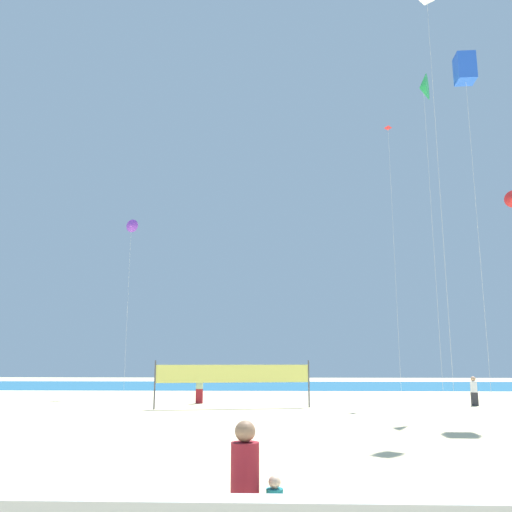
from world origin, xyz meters
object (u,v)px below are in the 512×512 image
object	(u,v)px
mother_figure	(245,482)
volleyball_net	(234,375)
kite_violet_delta	(131,226)
toddler_figure	(275,512)
kite_blue_box	(465,69)
beachgoer_sage_shirt	(199,386)
kite_green_delta	(423,88)
kite_red_diamond	(389,147)
beachgoer_white_shirt	(474,390)

from	to	relation	value
mother_figure	volleyball_net	xyz separation A→B (m)	(-1.82, 21.02, 0.77)
kite_violet_delta	volleyball_net	bearing A→B (deg)	-48.71
toddler_figure	mother_figure	bearing A→B (deg)	177.36
kite_violet_delta	kite_blue_box	bearing A→B (deg)	-30.14
beachgoer_sage_shirt	kite_green_delta	xyz separation A→B (m)	(12.65, -3.63, 16.28)
beachgoer_sage_shirt	kite_red_diamond	world-z (taller)	kite_red_diamond
mother_figure	kite_green_delta	xyz separation A→B (m)	(8.64, 20.46, 16.36)
kite_red_diamond	kite_green_delta	xyz separation A→B (m)	(0.85, -5.40, 1.23)
mother_figure	kite_violet_delta	bearing A→B (deg)	127.37
toddler_figure	beachgoer_white_shirt	size ratio (longest dim) A/B	0.61
toddler_figure	volleyball_net	bearing A→B (deg)	96.88
volleyball_net	kite_violet_delta	xyz separation A→B (m)	(-8.36, 9.51, 10.43)
kite_green_delta	toddler_figure	bearing A→B (deg)	-111.95
beachgoer_white_shirt	volleyball_net	distance (m)	13.08
mother_figure	kite_violet_delta	xyz separation A→B (m)	(-10.18, 30.54, 11.20)
volleyball_net	kite_red_diamond	size ratio (longest dim) A/B	0.45
mother_figure	kite_red_diamond	bearing A→B (deg)	92.18
kite_violet_delta	beachgoer_white_shirt	bearing A→B (deg)	-19.35
kite_red_diamond	kite_violet_delta	xyz separation A→B (m)	(-17.96, 4.67, -3.93)
kite_violet_delta	toddler_figure	bearing A→B (deg)	-70.94
toddler_figure	beachgoer_sage_shirt	bearing A→B (deg)	101.23
mother_figure	kite_green_delta	bearing A→B (deg)	86.04
kite_green_delta	kite_violet_delta	bearing A→B (deg)	151.84
volleyball_net	toddler_figure	bearing A→B (deg)	-84.02
mother_figure	kite_green_delta	distance (m)	27.59
beachgoer_sage_shirt	kite_violet_delta	distance (m)	14.25
toddler_figure	kite_violet_delta	xyz separation A→B (m)	(-10.56, 30.56, 11.56)
volleyball_net	kite_blue_box	size ratio (longest dim) A/B	0.44
kite_red_diamond	kite_violet_delta	distance (m)	18.97
mother_figure	kite_violet_delta	world-z (taller)	kite_violet_delta
mother_figure	volleyball_net	bearing A→B (deg)	113.89
kite_red_diamond	kite_blue_box	xyz separation A→B (m)	(2.51, -7.22, 1.28)
toddler_figure	kite_red_diamond	xyz separation A→B (m)	(7.40, 25.89, 15.49)
volleyball_net	kite_green_delta	size ratio (longest dim) A/B	0.44
volleyball_net	beachgoer_sage_shirt	bearing A→B (deg)	125.52
mother_figure	kite_violet_delta	distance (m)	34.08
toddler_figure	kite_blue_box	xyz separation A→B (m)	(9.91, 18.67, 16.77)
kite_red_diamond	kite_green_delta	size ratio (longest dim) A/B	0.97
mother_figure	beachgoer_white_shirt	distance (m)	25.59
toddler_figure	kite_green_delta	world-z (taller)	kite_green_delta
mother_figure	beachgoer_sage_shirt	distance (m)	24.43
toddler_figure	kite_green_delta	xyz separation A→B (m)	(8.26, 20.49, 16.72)
beachgoer_sage_shirt	kite_green_delta	world-z (taller)	kite_green_delta
beachgoer_sage_shirt	kite_blue_box	xyz separation A→B (m)	(14.31, -5.44, 16.33)
beachgoer_sage_shirt	kite_red_diamond	size ratio (longest dim) A/B	0.10
beachgoer_white_shirt	beachgoer_sage_shirt	bearing A→B (deg)	64.29
beachgoer_white_shirt	mother_figure	bearing A→B (deg)	132.53
toddler_figure	kite_violet_delta	distance (m)	34.34
beachgoer_white_shirt	kite_red_diamond	distance (m)	15.77
beachgoer_white_shirt	beachgoer_sage_shirt	size ratio (longest dim) A/B	0.87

